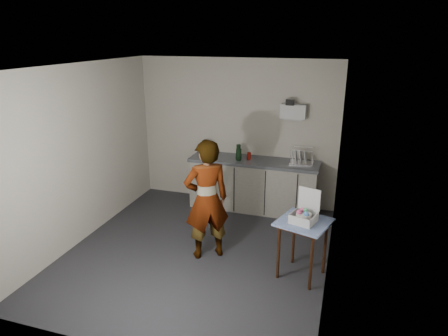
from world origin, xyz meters
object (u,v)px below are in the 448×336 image
(paper_towel, at_px, (205,149))
(standing_man, at_px, (207,200))
(soap_bottle, at_px, (239,152))
(kitchen_counter, at_px, (253,186))
(bakery_box, at_px, (304,215))
(soda_can, at_px, (249,156))
(dark_bottle, at_px, (239,152))
(side_table, at_px, (303,228))
(dish_rack, at_px, (301,160))

(paper_towel, bearing_deg, standing_man, -69.41)
(soap_bottle, bearing_deg, kitchen_counter, 20.56)
(soap_bottle, xyz_separation_m, bakery_box, (1.33, -1.78, -0.19))
(kitchen_counter, xyz_separation_m, soda_can, (-0.09, 0.00, 0.55))
(standing_man, xyz_separation_m, dark_bottle, (-0.04, 1.76, 0.19))
(kitchen_counter, relative_size, dark_bottle, 8.96)
(side_table, distance_m, dish_rack, 1.95)
(kitchen_counter, height_order, bakery_box, bakery_box)
(side_table, height_order, standing_man, standing_man)
(side_table, relative_size, bakery_box, 1.93)
(side_table, relative_size, soap_bottle, 2.74)
(dish_rack, bearing_deg, soda_can, -177.20)
(side_table, distance_m, paper_towel, 2.70)
(soda_can, height_order, dish_rack, dish_rack)
(soda_can, distance_m, dark_bottle, 0.20)
(dark_bottle, relative_size, bakery_box, 0.62)
(kitchen_counter, bearing_deg, soda_can, 179.02)
(kitchen_counter, bearing_deg, side_table, -59.79)
(soda_can, relative_size, dark_bottle, 0.50)
(kitchen_counter, relative_size, bakery_box, 5.59)
(dish_rack, distance_m, bakery_box, 1.94)
(side_table, distance_m, bakery_box, 0.19)
(soap_bottle, distance_m, dish_rack, 1.06)
(kitchen_counter, height_order, dark_bottle, dark_bottle)
(kitchen_counter, height_order, standing_man, standing_man)
(paper_towel, relative_size, dish_rack, 0.74)
(bakery_box, bearing_deg, kitchen_counter, 136.78)
(standing_man, distance_m, soap_bottle, 1.67)
(soap_bottle, distance_m, soda_can, 0.20)
(side_table, relative_size, paper_towel, 2.76)
(kitchen_counter, bearing_deg, standing_man, -97.77)
(kitchen_counter, distance_m, side_table, 2.17)
(dish_rack, bearing_deg, bakery_box, -81.75)
(soap_bottle, bearing_deg, side_table, -53.02)
(soda_can, bearing_deg, dish_rack, 2.80)
(side_table, distance_m, standing_man, 1.34)
(soda_can, distance_m, dish_rack, 0.89)
(soda_can, bearing_deg, bakery_box, -58.03)
(soap_bottle, bearing_deg, standing_man, -89.70)
(dark_bottle, relative_size, dish_rack, 0.66)
(soda_can, relative_size, dish_rack, 0.33)
(standing_man, distance_m, dish_rack, 2.08)
(dark_bottle, xyz_separation_m, dish_rack, (1.08, 0.04, -0.06))
(dark_bottle, bearing_deg, soap_bottle, -72.45)
(bakery_box, bearing_deg, dish_rack, 115.04)
(side_table, relative_size, soda_can, 6.19)
(standing_man, distance_m, dark_bottle, 1.77)
(kitchen_counter, height_order, soap_bottle, soap_bottle)
(dish_rack, bearing_deg, kitchen_counter, -176.78)
(soap_bottle, relative_size, soda_can, 2.26)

